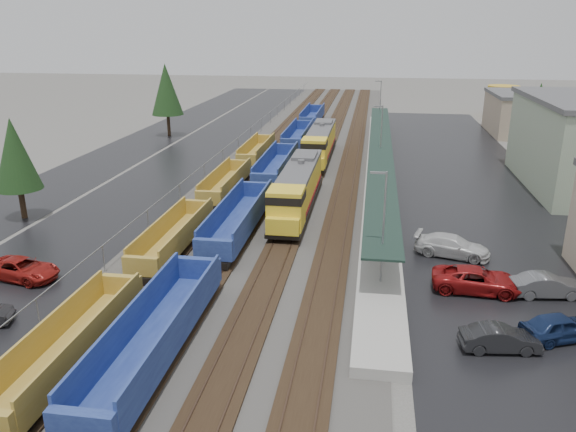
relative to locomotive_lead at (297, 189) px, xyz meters
name	(u,v)px	position (x,y,z in m)	size (l,w,h in m)	color
ballast_strip	(307,154)	(-2.00, 24.84, -2.24)	(20.00, 160.00, 0.08)	#302D2B
trackbed	(307,153)	(-2.00, 24.84, -2.12)	(14.60, 160.00, 0.22)	black
west_parking_lot	(200,151)	(-17.00, 24.84, -2.27)	(10.00, 160.00, 0.02)	black
west_road	(131,148)	(-27.00, 24.84, -2.27)	(9.00, 160.00, 0.02)	black
east_commuter_lot	(464,179)	(17.00, 14.84, -2.27)	(16.00, 100.00, 0.02)	black
station_platform	(379,169)	(7.50, 14.85, -1.55)	(3.00, 80.00, 8.00)	#9E9B93
chainlink_fence	(235,143)	(-11.50, 23.28, -0.67)	(0.08, 160.04, 2.02)	gray
distant_hills	(474,72)	(42.79, 175.53, -2.28)	(301.00, 140.00, 25.20)	#4E5E49
tree_west_near	(15,154)	(-24.00, -5.16, 3.54)	(3.96, 3.96, 9.00)	#332316
tree_west_far	(166,89)	(-25.00, 34.84, 4.85)	(4.84, 4.84, 11.00)	#332316
tree_east	(537,113)	(26.00, 22.84, 4.19)	(4.40, 4.40, 10.00)	#332316
locomotive_lead	(297,189)	(0.00, 0.00, 0.00)	(2.84, 18.74, 4.24)	black
locomotive_trail	(320,144)	(0.00, 21.00, 0.00)	(2.84, 18.74, 4.24)	black
well_string_yellow	(174,237)	(-8.00, -10.58, -1.16)	(2.48, 75.37, 2.20)	#A9882F
well_string_blue	(261,189)	(-4.00, 2.97, -1.04)	(2.84, 108.04, 2.52)	navy
storage_tank	(502,101)	(30.31, 62.83, 0.61)	(5.79, 5.79, 5.79)	gold
parked_car_west_c	(22,269)	(-16.53, -16.96, -1.56)	(5.19, 2.39, 1.44)	maroon
parked_car_east_a	(500,339)	(13.73, -21.32, -1.60)	(4.14, 1.45, 1.37)	black
parked_car_east_b	(477,280)	(13.66, -14.25, -1.49)	(5.67, 2.62, 1.58)	maroon
parked_car_east_c	(452,246)	(12.82, -8.46, -1.48)	(5.49, 2.23, 1.59)	silver
parked_car_east_d	(560,327)	(17.18, -19.73, -1.52)	(4.48, 1.80, 1.53)	#14244C
parked_car_east_e	(547,286)	(17.96, -14.34, -1.54)	(4.46, 1.56, 1.47)	#525357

